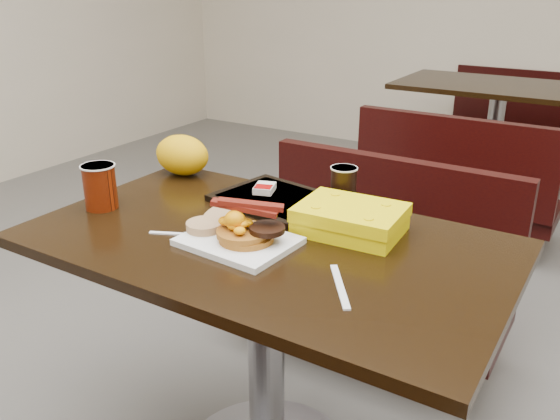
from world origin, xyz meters
The scene contains 22 objects.
table_near centered at (0.00, 0.00, 0.38)m, with size 1.20×0.70×0.75m, color black, non-canonical shape.
bench_near_n centered at (0.00, 0.70, 0.36)m, with size 1.00×0.46×0.72m, color black, non-canonical shape.
table_far centered at (0.00, 2.60, 0.38)m, with size 1.20×0.70×0.75m, color black, non-canonical shape.
bench_far_s centered at (0.00, 1.90, 0.36)m, with size 1.00×0.46×0.72m, color black, non-canonical shape.
bench_far_n centered at (0.00, 3.30, 0.36)m, with size 1.00×0.46×0.72m, color black, non-canonical shape.
platter centered at (-0.03, -0.07, 0.76)m, with size 0.26×0.20×0.02m, color white.
pancake_stack centered at (-0.01, -0.06, 0.78)m, with size 0.13×0.13×0.03m, color #AA661C.
sausage_patty centered at (0.04, -0.05, 0.80)m, with size 0.09×0.09×0.01m, color black.
scrambled_eggs centered at (-0.04, -0.08, 0.82)m, with size 0.09×0.08×0.05m, color #F1AB04.
bacon_strips centered at (-0.02, -0.05, 0.85)m, with size 0.16×0.07×0.01m, color #420407, non-canonical shape.
muffin_bottom centered at (-0.14, -0.07, 0.78)m, with size 0.09×0.09×0.02m, color tan.
muffin_top centered at (-0.12, -0.03, 0.79)m, with size 0.09×0.09×0.02m, color tan.
coffee_cup_near centered at (-0.50, -0.07, 0.81)m, with size 0.09×0.09×0.13m, color maroon.
fork centered at (-0.23, -0.11, 0.75)m, with size 0.12×0.02×0.00m, color white, non-canonical shape.
knife centered at (0.27, -0.13, 0.75)m, with size 0.19×0.02×0.00m, color white.
condiment_syrup centered at (-0.17, -0.02, 0.75)m, with size 0.04×0.03×0.01m, color #AF4507.
condiment_ketchup centered at (-0.02, 0.04, 0.76)m, with size 0.05×0.03×0.01m, color #8C0504.
tray centered at (-0.09, 0.22, 0.76)m, with size 0.37×0.26×0.02m, color black.
hashbrown_sleeve_left centered at (-0.16, 0.24, 0.78)m, with size 0.05×0.07×0.02m, color silver.
coffee_cup_far centered at (0.07, 0.29, 0.82)m, with size 0.07×0.07×0.10m, color black.
clamshell centered at (0.17, 0.14, 0.79)m, with size 0.26×0.20×0.07m, color yellow.
paper_bag centered at (-0.51, 0.28, 0.82)m, with size 0.19×0.14×0.13m, color #E7AA07.
Camera 1 is at (0.73, -1.11, 1.36)m, focal length 37.42 mm.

